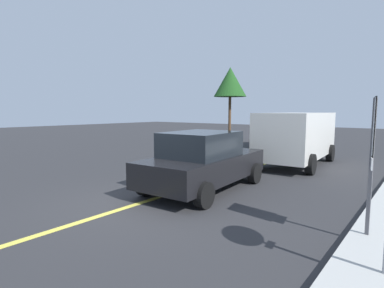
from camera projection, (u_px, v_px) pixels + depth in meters
The scene contains 7 objects.
ground_plane at pixel (143, 202), 7.53m from camera, with size 80.00×80.00×0.00m, color #2D2D30.
lane_marking_centre at pixel (212, 180), 9.86m from camera, with size 28.00×0.16×0.01m, color #E0D14C.
speed_limit_sign at pixel (373, 142), 5.03m from camera, with size 0.53×0.12×2.52m.
white_van at pixel (297, 135), 12.67m from camera, with size 5.32×2.53×2.20m.
car_green_mid_road at pixel (275, 134), 19.33m from camera, with size 4.18×2.47×1.60m.
car_black_near_curb at pixel (203, 161), 8.67m from camera, with size 4.51×2.34×1.69m.
tree_left_verge at pixel (230, 82), 22.39m from camera, with size 2.44×2.44×5.51m.
Camera 1 is at (-4.95, -5.53, 2.28)m, focal length 28.10 mm.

